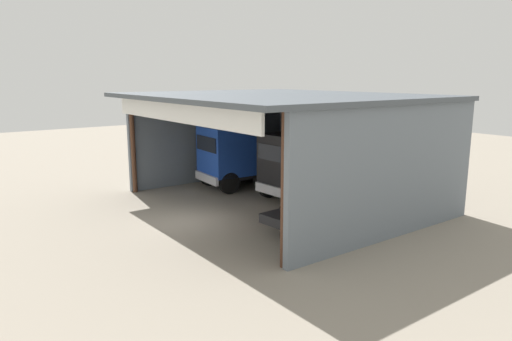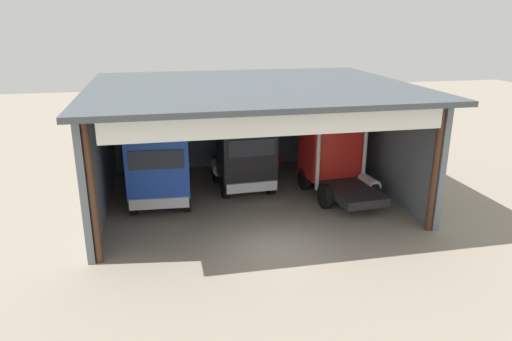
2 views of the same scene
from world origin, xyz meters
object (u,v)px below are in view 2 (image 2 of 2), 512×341
Objects in this scene: truck_blue_center_left_bay at (159,167)px; truck_black_left_bay at (244,156)px; truck_red_center_bay at (334,154)px; oil_drum at (269,162)px; tool_cart at (271,158)px.

truck_black_left_bay is (3.92, 1.22, -0.09)m from truck_blue_center_left_bay.
truck_red_center_bay is at bearing 162.34° from truck_black_left_bay.
truck_blue_center_left_bay is 0.90× the size of truck_red_center_bay.
truck_blue_center_left_bay is at bearing 176.84° from truck_red_center_bay.
truck_blue_center_left_bay is 4.93× the size of oil_drum.
truck_black_left_bay is at bearing -122.76° from tool_cart.
truck_blue_center_left_bay is 0.92× the size of truck_black_left_bay.
truck_red_center_bay is 5.14× the size of tool_cart.
tool_cart is (6.05, 4.53, -1.30)m from truck_blue_center_left_bay.
truck_red_center_bay reaches higher than tool_cart.
tool_cart is (0.23, 0.50, 0.03)m from oil_drum.
truck_blue_center_left_bay reaches higher than tool_cart.
oil_drum is 0.93× the size of tool_cart.
truck_black_left_bay is 3.61m from oil_drum.
truck_blue_center_left_bay is at bearing -145.31° from oil_drum.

